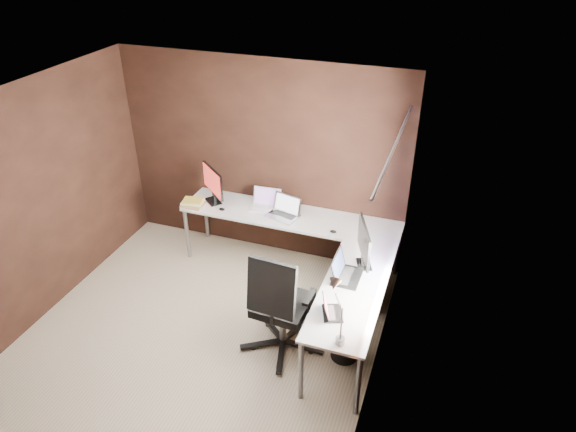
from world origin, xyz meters
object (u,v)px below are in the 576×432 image
object	(u,v)px
drawer_pedestal	(359,277)
laptop_black_big	(344,272)
monitor_left	(213,183)
office_chair	(281,321)
laptop_silver	(284,212)
wastebasket	(345,344)
book_stack	(193,203)
monitor_right	(364,244)
laptop_black_small	(330,311)
laptop_white	(266,204)
desk_lamp	(336,303)

from	to	relation	value
drawer_pedestal	laptop_black_big	xyz separation A→B (m)	(-0.06, -0.59, 0.48)
monitor_left	office_chair	size ratio (longest dim) A/B	0.38
laptop_silver	wastebasket	world-z (taller)	laptop_silver
wastebasket	drawer_pedestal	bearing A→B (deg)	94.30
laptop_silver	laptop_black_big	world-z (taller)	laptop_black_big
monitor_left	book_stack	world-z (taller)	monitor_left
drawer_pedestal	laptop_silver	bearing A→B (deg)	162.05
monitor_right	office_chair	world-z (taller)	monitor_right
laptop_black_small	office_chair	distance (m)	0.69
monitor_left	laptop_white	size ratio (longest dim) A/B	1.26
laptop_silver	monitor_right	bearing A→B (deg)	-17.65
monitor_left	wastebasket	bearing A→B (deg)	7.59
drawer_pedestal	office_chair	distance (m)	1.17
laptop_silver	laptop_black_small	xyz separation A→B (m)	(0.97, -1.50, -0.01)
monitor_left	desk_lamp	world-z (taller)	desk_lamp
monitor_right	laptop_black_big	distance (m)	0.35
laptop_silver	desk_lamp	xyz separation A→B (m)	(1.09, -1.77, 0.32)
laptop_white	laptop_black_small	bearing A→B (deg)	-55.92
desk_lamp	office_chair	size ratio (longest dim) A/B	0.50
laptop_silver	drawer_pedestal	bearing A→B (deg)	-3.89
monitor_right	wastebasket	distance (m)	1.02
laptop_black_small	laptop_white	bearing A→B (deg)	17.32
drawer_pedestal	laptop_silver	size ratio (longest dim) A/B	1.44
book_stack	wastebasket	size ratio (longest dim) A/B	0.89
laptop_black_small	book_stack	xyz separation A→B (m)	(-2.12, 1.35, 0.00)
monitor_right	desk_lamp	bearing A→B (deg)	158.28
monitor_right	wastebasket	xyz separation A→B (m)	(-0.00, -0.59, -0.84)
laptop_black_big	office_chair	xyz separation A→B (m)	(-0.52, -0.42, -0.43)
drawer_pedestal	laptop_black_small	world-z (taller)	laptop_black_small
monitor_left	laptop_white	distance (m)	0.70
drawer_pedestal	laptop_white	bearing A→B (deg)	161.32
drawer_pedestal	laptop_black_big	bearing A→B (deg)	-95.69
monitor_left	monitor_right	size ratio (longest dim) A/B	0.84
book_stack	desk_lamp	xyz separation A→B (m)	(2.23, -1.61, 0.33)
drawer_pedestal	laptop_black_small	xyz separation A→B (m)	(-0.04, -1.18, 0.47)
laptop_white	laptop_black_small	world-z (taller)	laptop_white
drawer_pedestal	laptop_white	xyz separation A→B (m)	(-1.30, 0.44, 0.48)
monitor_right	office_chair	distance (m)	1.14
laptop_black_big	wastebasket	size ratio (longest dim) A/B	1.19
laptop_silver	desk_lamp	size ratio (longest dim) A/B	0.70
laptop_white	desk_lamp	distance (m)	2.34
laptop_black_small	wastebasket	size ratio (longest dim) A/B	0.93
laptop_white	office_chair	size ratio (longest dim) A/B	0.30
drawer_pedestal	laptop_black_big	world-z (taller)	laptop_black_big
office_chair	laptop_white	bearing A→B (deg)	120.01
laptop_black_big	book_stack	distance (m)	2.24
monitor_right	laptop_black_small	distance (m)	0.87
laptop_white	desk_lamp	world-z (taller)	desk_lamp
wastebasket	office_chair	bearing A→B (deg)	-172.12
drawer_pedestal	wastebasket	distance (m)	0.94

